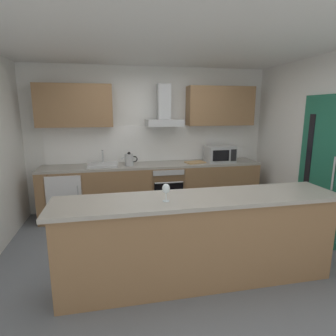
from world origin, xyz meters
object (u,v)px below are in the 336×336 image
(wine_glass, at_px, (166,189))
(chopping_board, at_px, (195,162))
(sink, at_px, (103,164))
(oven, at_px, (166,187))
(refrigerator, at_px, (67,195))
(kettle, at_px, (129,160))
(microwave, at_px, (220,154))
(range_hood, at_px, (164,113))

(wine_glass, bearing_deg, chopping_board, 66.06)
(sink, xyz_separation_m, wine_glass, (0.66, -2.23, 0.16))
(oven, distance_m, wine_glass, 2.34)
(refrigerator, xyz_separation_m, kettle, (1.07, -0.03, 0.58))
(microwave, height_order, chopping_board, microwave)
(refrigerator, height_order, wine_glass, wine_glass)
(microwave, height_order, sink, microwave)
(refrigerator, xyz_separation_m, wine_glass, (1.28, -2.21, 0.66))
(oven, xyz_separation_m, range_hood, (0.00, 0.13, 1.33))
(sink, relative_size, chopping_board, 1.47)
(sink, bearing_deg, oven, -0.58)
(kettle, distance_m, range_hood, 1.02)
(oven, bearing_deg, range_hood, 90.00)
(refrigerator, relative_size, kettle, 2.94)
(oven, relative_size, kettle, 2.77)
(sink, distance_m, chopping_board, 1.63)
(wine_glass, relative_size, chopping_board, 0.52)
(oven, height_order, wine_glass, wine_glass)
(wine_glass, bearing_deg, oven, 79.05)
(microwave, distance_m, sink, 2.11)
(kettle, bearing_deg, wine_glass, -84.41)
(range_hood, relative_size, chopping_board, 2.12)
(wine_glass, xyz_separation_m, chopping_board, (0.97, 2.19, -0.18))
(kettle, height_order, range_hood, range_hood)
(kettle, bearing_deg, chopping_board, 0.48)
(oven, height_order, range_hood, range_hood)
(refrigerator, relative_size, microwave, 1.70)
(oven, xyz_separation_m, refrigerator, (-1.71, -0.00, -0.03))
(microwave, relative_size, kettle, 1.73)
(microwave, relative_size, range_hood, 0.69)
(microwave, bearing_deg, chopping_board, 179.49)
(microwave, relative_size, chopping_board, 1.47)
(microwave, relative_size, sink, 1.00)
(kettle, bearing_deg, oven, 3.00)
(microwave, height_order, wine_glass, microwave)
(refrigerator, bearing_deg, wine_glass, -59.94)
(wine_glass, bearing_deg, sink, 106.53)
(refrigerator, relative_size, wine_glass, 4.78)
(oven, relative_size, chopping_board, 2.35)
(refrigerator, distance_m, range_hood, 2.19)
(range_hood, bearing_deg, wine_glass, -100.35)
(wine_glass, distance_m, chopping_board, 2.40)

